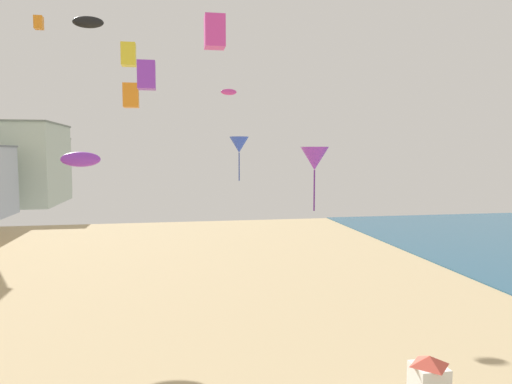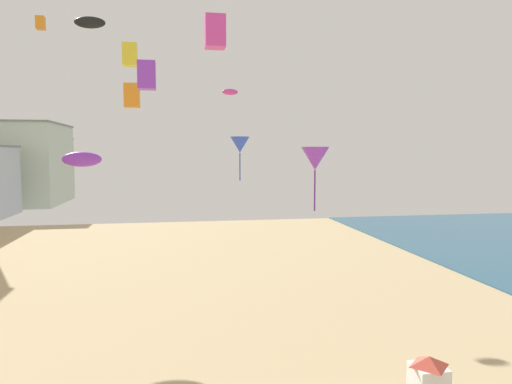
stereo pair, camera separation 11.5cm
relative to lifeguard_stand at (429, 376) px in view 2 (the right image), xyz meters
name	(u,v)px [view 2 (the right image)]	position (x,y,z in m)	size (l,w,h in m)	color
boardwalk_hotel_distant	(13,164)	(-38.49, 80.19, 5.74)	(18.12, 20.46, 15.15)	#B7C6B2
boardwalk_hotel_furthest	(43,166)	(-38.49, 100.95, 4.74)	(11.18, 13.91, 13.15)	#B7C6B2
lifeguard_stand	(429,376)	(0.00, 0.00, 0.00)	(1.10, 1.10, 2.55)	white
kite_blue_delta	(240,145)	(-4.67, 14.35, 8.30)	(1.20, 1.20, 2.73)	blue
kite_yellow_box	(130,55)	(-11.81, 21.99, 15.05)	(1.05, 1.05, 1.64)	yellow
kite_purple_delta	(315,159)	(-1.42, 9.15, 7.50)	(1.48, 1.48, 3.37)	purple
kite_orange_box	(40,23)	(-19.09, 26.42, 18.18)	(0.66, 0.66, 1.03)	orange
kite_purple_box	(147,75)	(-9.85, 7.00, 11.22)	(0.77, 0.77, 1.22)	purple
kite_black_parafoil	(90,22)	(-15.57, 28.13, 18.83)	(2.57, 0.71, 1.00)	black
kite_magenta_parafoil	(230,92)	(-3.87, 26.06, 13.01)	(1.36, 0.38, 0.53)	#DB3D9E
kite_purple_parafoil	(82,159)	(-14.65, 17.73, 7.38)	(2.52, 0.70, 0.98)	purple
kite_magenta_box	(215,32)	(-6.62, 9.14, 13.76)	(0.99, 0.99, 1.56)	#DB3D9E
kite_orange_box_2	(132,96)	(-11.22, 15.87, 11.35)	(0.93, 0.93, 1.46)	orange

